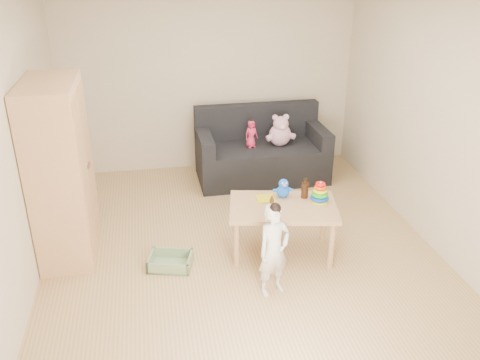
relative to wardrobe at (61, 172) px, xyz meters
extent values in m
plane|color=tan|center=(1.74, -0.25, -0.90)|extent=(4.50, 4.50, 0.00)
plane|color=beige|center=(1.74, 2.00, 0.40)|extent=(4.00, 0.00, 4.00)
plane|color=beige|center=(1.74, -2.50, 0.40)|extent=(4.00, 0.00, 4.00)
plane|color=beige|center=(-0.26, -0.25, 0.40)|extent=(0.00, 4.50, 4.50)
plane|color=beige|center=(3.74, -0.25, 0.40)|extent=(0.00, 4.50, 4.50)
cube|color=#DEAA79|center=(0.00, 0.00, 0.00)|extent=(0.50, 1.00, 1.79)
cube|color=black|center=(2.36, 1.41, -0.65)|extent=(1.72, 0.87, 0.48)
cube|color=tan|center=(2.14, -0.47, -0.62)|extent=(1.17, 0.86, 0.56)
imported|color=silver|center=(1.89, -1.08, -0.46)|extent=(0.38, 0.32, 0.87)
imported|color=#ED2C5F|center=(2.20, 1.36, -0.23)|extent=(0.21, 0.17, 0.36)
cylinder|color=#C9D20B|center=(2.52, -0.46, -0.33)|extent=(0.17, 0.17, 0.02)
cylinder|color=silver|center=(2.52, -0.46, -0.23)|extent=(0.02, 0.02, 0.20)
torus|color=#0B3ABF|center=(2.52, -0.46, -0.30)|extent=(0.19, 0.19, 0.04)
torus|color=green|center=(2.52, -0.46, -0.26)|extent=(0.17, 0.17, 0.04)
torus|color=#C4DF0B|center=(2.52, -0.46, -0.22)|extent=(0.14, 0.14, 0.04)
torus|color=#FF430D|center=(2.52, -0.46, -0.18)|extent=(0.12, 0.12, 0.04)
torus|color=red|center=(2.52, -0.46, -0.14)|extent=(0.10, 0.10, 0.03)
cylinder|color=black|center=(2.40, -0.34, -0.25)|extent=(0.07, 0.07, 0.17)
cylinder|color=black|center=(2.40, -0.34, -0.16)|extent=(0.03, 0.03, 0.05)
cylinder|color=black|center=(2.40, -0.34, -0.13)|extent=(0.04, 0.04, 0.01)
cube|color=yellow|center=(2.00, -0.31, -0.33)|extent=(0.19, 0.19, 0.01)
camera|label=1|loc=(0.88, -4.80, 2.01)|focal=38.00mm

